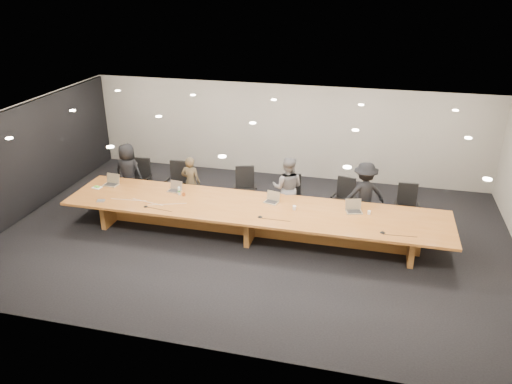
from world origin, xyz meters
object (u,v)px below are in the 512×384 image
chair_mid_left (245,189)px  chair_far_right (407,207)px  person_a (128,172)px  laptop_e (354,207)px  chair_mid_right (292,196)px  water_bottle (179,191)px  laptop_d (271,198)px  mic_left (146,206)px  paper_cup_far (369,213)px  person_b (191,182)px  laptop_b (174,187)px  chair_far_left (140,179)px  person_c (288,188)px  conference_table (253,216)px  chair_right (343,200)px  mic_center (260,217)px  av_box (101,201)px  mic_right (383,232)px  laptop_a (110,180)px  person_d (364,194)px  paper_cup_near (294,208)px  chair_left (177,183)px  amber_mug (184,194)px

chair_mid_left → chair_far_right: chair_mid_left is taller
person_a → laptop_e: 6.18m
chair_mid_right → water_bottle: (-2.63, -1.03, 0.30)m
laptop_d → mic_left: 2.95m
paper_cup_far → person_b: bearing=169.1°
person_b → laptop_d: bearing=160.7°
person_b → laptop_b: size_ratio=4.39×
chair_far_left → laptop_d: size_ratio=3.45×
person_a → laptop_b: person_a is taller
person_c → laptop_b: 2.84m
conference_table → chair_right: 2.40m
laptop_b → paper_cup_far: bearing=5.8°
conference_table → mic_center: (0.28, -0.48, 0.24)m
chair_mid_right → person_b: (-2.67, -0.12, 0.16)m
chair_far_right → water_bottle: (-5.46, -1.05, 0.29)m
chair_mid_right → person_c: bearing=-137.6°
av_box → mic_center: bearing=-12.8°
laptop_d → mic_right: laptop_d is taller
laptop_d → person_a: bearing=-178.1°
chair_right → conference_table: bearing=-133.9°
laptop_a → person_c: bearing=14.5°
person_d → paper_cup_far: (0.16, -0.98, -0.02)m
paper_cup_near → mic_left: 3.46m
chair_right → chair_far_right: chair_far_right is taller
laptop_a → mic_left: 1.73m
laptop_d → paper_cup_near: bearing=-9.8°
person_d → chair_far_right: bearing=161.5°
paper_cup_far → mic_right: (0.31, -0.82, -0.03)m
chair_left → person_b: bearing=-19.0°
amber_mug → paper_cup_far: 4.45m
chair_right → laptop_e: (0.33, -1.07, 0.34)m
person_b → laptop_e: (4.29, -0.87, 0.19)m
conference_table → chair_mid_right: chair_mid_right is taller
person_d → av_box: person_d is taller
person_a → laptop_b: size_ratio=4.98×
av_box → chair_mid_left: bearing=17.3°
chair_left → av_box: 2.20m
paper_cup_far → chair_mid_right: bearing=152.7°
chair_mid_left → mic_center: (0.83, -1.78, 0.18)m
water_bottle → mic_center: size_ratio=1.74×
person_d → mic_left: bearing=-0.3°
av_box → mic_center: size_ratio=1.58×
person_c → laptop_a: size_ratio=4.48×
chair_mid_left → paper_cup_near: 1.96m
person_c → mic_center: 1.65m
conference_table → chair_far_right: 3.75m
chair_mid_left → chair_right: 2.53m
paper_cup_far → mic_left: (-5.08, -0.86, -0.03)m
chair_mid_right → chair_right: 1.29m
laptop_e → water_bottle: bearing=164.6°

